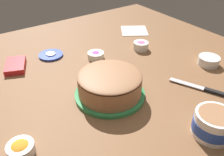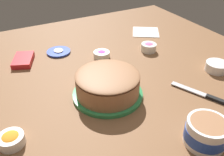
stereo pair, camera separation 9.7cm
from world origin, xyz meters
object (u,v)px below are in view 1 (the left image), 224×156
at_px(sprinkle_bowl_pink, 141,45).
at_px(sprinkle_bowl_green, 209,60).
at_px(spreading_knife, 204,89).
at_px(paper_napkin, 134,30).
at_px(candy_box_lower, 15,66).
at_px(sprinkle_bowl_orange, 21,148).
at_px(frosting_tub_lid, 51,55).
at_px(frosted_cake, 110,85).
at_px(frosting_tub, 214,124).
at_px(sprinkle_bowl_rainbow, 96,55).

bearing_deg(sprinkle_bowl_pink, sprinkle_bowl_green, -152.61).
bearing_deg(spreading_knife, paper_napkin, -13.96).
relative_size(candy_box_lower, paper_napkin, 0.90).
bearing_deg(sprinkle_bowl_orange, sprinkle_bowl_pink, -66.53).
xyz_separation_m(frosting_tub_lid, sprinkle_bowl_orange, (-0.51, 0.30, 0.01)).
height_order(spreading_knife, sprinkle_bowl_green, sprinkle_bowl_green).
bearing_deg(sprinkle_bowl_pink, paper_napkin, -31.47).
distance_m(sprinkle_bowl_orange, candy_box_lower, 0.51).
bearing_deg(paper_napkin, candy_box_lower, 92.11).
xyz_separation_m(frosted_cake, candy_box_lower, (0.41, 0.23, -0.04)).
xyz_separation_m(sprinkle_bowl_green, candy_box_lower, (0.48, 0.74, -0.01)).
bearing_deg(frosted_cake, sprinkle_bowl_orange, 102.20).
relative_size(frosting_tub_lid, sprinkle_bowl_pink, 1.54).
bearing_deg(candy_box_lower, frosting_tub_lid, -62.90).
distance_m(frosted_cake, frosting_tub_lid, 0.43).
relative_size(frosting_tub, spreading_knife, 0.56).
distance_m(frosting_tub_lid, paper_napkin, 0.53).
bearing_deg(paper_napkin, sprinkle_bowl_pink, 148.53).
bearing_deg(spreading_knife, sprinkle_bowl_pink, -3.92).
height_order(spreading_knife, sprinkle_bowl_rainbow, sprinkle_bowl_rainbow).
distance_m(sprinkle_bowl_orange, sprinkle_bowl_rainbow, 0.59).
distance_m(sprinkle_bowl_pink, sprinkle_bowl_orange, 0.78).
distance_m(sprinkle_bowl_green, sprinkle_bowl_rainbow, 0.52).
bearing_deg(candy_box_lower, spreading_knife, -115.27).
xyz_separation_m(spreading_knife, candy_box_lower, (0.59, 0.56, 0.01)).
distance_m(sprinkle_bowl_pink, candy_box_lower, 0.61).
relative_size(frosting_tub, candy_box_lower, 0.92).
xyz_separation_m(sprinkle_bowl_orange, paper_napkin, (0.52, -0.84, -0.02)).
xyz_separation_m(sprinkle_bowl_pink, sprinkle_bowl_green, (-0.30, -0.15, -0.00)).
bearing_deg(candy_box_lower, sprinkle_bowl_green, -101.16).
bearing_deg(spreading_knife, candy_box_lower, 43.04).
distance_m(frosted_cake, spreading_knife, 0.37).
bearing_deg(sprinkle_bowl_orange, paper_napkin, -58.44).
height_order(sprinkle_bowl_rainbow, paper_napkin, sprinkle_bowl_rainbow).
height_order(sprinkle_bowl_pink, sprinkle_bowl_rainbow, sprinkle_bowl_pink).
height_order(frosting_tub, sprinkle_bowl_rainbow, frosting_tub).
bearing_deg(sprinkle_bowl_orange, sprinkle_bowl_green, -89.12).
bearing_deg(sprinkle_bowl_green, sprinkle_bowl_orange, 90.88).
xyz_separation_m(frosting_tub_lid, sprinkle_bowl_pink, (-0.20, -0.41, 0.02)).
xyz_separation_m(frosted_cake, sprinkle_bowl_orange, (-0.08, 0.36, -0.03)).
height_order(frosting_tub_lid, sprinkle_bowl_green, sprinkle_bowl_green).
xyz_separation_m(spreading_knife, paper_napkin, (0.62, -0.15, -0.00)).
xyz_separation_m(frosting_tub, sprinkle_bowl_green, (0.28, -0.36, -0.02)).
height_order(spreading_knife, candy_box_lower, candy_box_lower).
distance_m(candy_box_lower, paper_napkin, 0.71).
relative_size(sprinkle_bowl_orange, candy_box_lower, 0.58).
height_order(sprinkle_bowl_rainbow, candy_box_lower, sprinkle_bowl_rainbow).
bearing_deg(paper_napkin, frosting_tub, 157.15).
bearing_deg(sprinkle_bowl_pink, frosted_cake, 123.37).
xyz_separation_m(frosting_tub_lid, candy_box_lower, (-0.02, 0.17, 0.01)).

